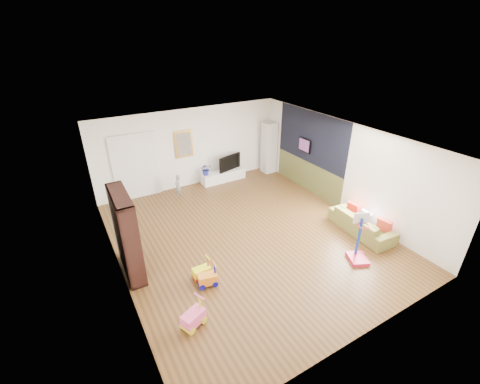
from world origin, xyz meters
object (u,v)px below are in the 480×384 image
bookshelf (126,235)px  sofa (362,223)px  basketball_hoop (362,239)px  media_console (223,176)px

bookshelf → sofa: (5.79, -1.56, -0.72)m
basketball_hoop → media_console: bearing=121.8°
sofa → basketball_hoop: size_ratio=1.52×
media_console → sofa: (1.71, -4.84, 0.08)m
media_console → basketball_hoop: size_ratio=1.35×
bookshelf → basketball_hoop: size_ratio=1.62×
media_console → basketball_hoop: bearing=-84.0°
media_console → bookshelf: 5.30m
media_console → bookshelf: (-4.07, -3.29, 0.80)m
bookshelf → basketball_hoop: 5.34m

